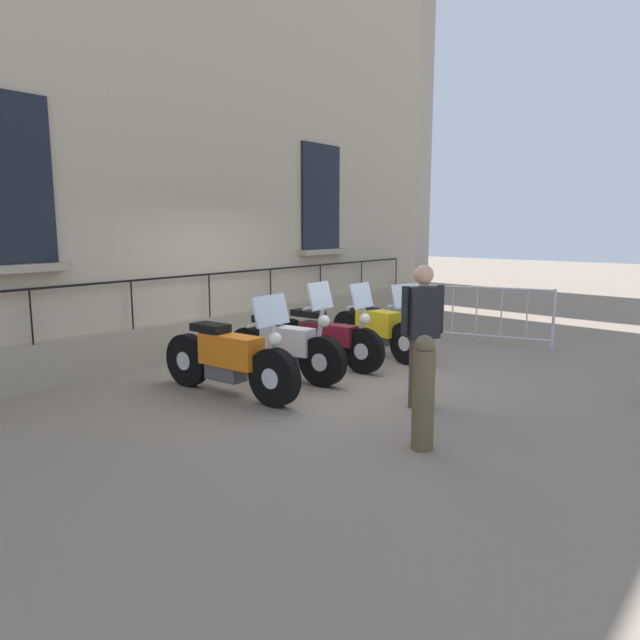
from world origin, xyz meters
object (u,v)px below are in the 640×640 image
Objects in this scene: motorcycle_orange at (230,360)px; bollard at (423,392)px; crowd_barrier at (489,313)px; motorcycle_white at (286,349)px; motorcycle_yellow at (377,330)px; motorcycle_maroon at (326,339)px; pedestrian_standing at (422,328)px.

bollard is (2.75, -0.05, 0.10)m from motorcycle_orange.
motorcycle_orange is 5.25m from crowd_barrier.
motorcycle_orange reaches higher than crowd_barrier.
motorcycle_white is 2.93m from bollard.
bollard reaches higher than crowd_barrier.
motorcycle_orange is 1.07× the size of motorcycle_yellow.
motorcycle_maroon is at bearing 91.51° from motorcycle_white.
motorcycle_yellow is 1.24× the size of pedestrian_standing.
bollard is (1.55, -5.16, -0.01)m from crowd_barrier.
motorcycle_yellow is at bearing -116.01° from crowd_barrier.
crowd_barrier is (1.20, 5.11, 0.11)m from motorcycle_orange.
motorcycle_white is 0.93m from motorcycle_maroon.
motorcycle_maroon is at bearing 90.01° from motorcycle_orange.
motorcycle_white reaches higher than motorcycle_yellow.
pedestrian_standing is (-0.67, 1.15, 0.39)m from bollard.
motorcycle_maroon reaches higher than bollard.
crowd_barrier is at bearing 69.19° from motorcycle_maroon.
bollard is (2.75, -2.00, 0.13)m from motorcycle_maroon.
motorcycle_yellow reaches higher than crowd_barrier.
motorcycle_white is at bearing -94.72° from motorcycle_yellow.
motorcycle_white reaches higher than bollard.
motorcycle_orange is 1.09× the size of motorcycle_maroon.
motorcycle_orange is at bearing -91.37° from motorcycle_white.
motorcycle_maroon is 1.22× the size of pedestrian_standing.
pedestrian_standing is (2.06, 0.09, 0.51)m from motorcycle_white.
motorcycle_yellow is at bearing 86.39° from motorcycle_orange.
motorcycle_white is 0.95× the size of motorcycle_maroon.
bollard is at bearing -73.30° from crowd_barrier.
motorcycle_white is 4.27m from crowd_barrier.
motorcycle_maroon reaches higher than motorcycle_yellow.
crowd_barrier is (1.20, 3.17, 0.13)m from motorcycle_maroon.
motorcycle_orange is 1.03× the size of crowd_barrier.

